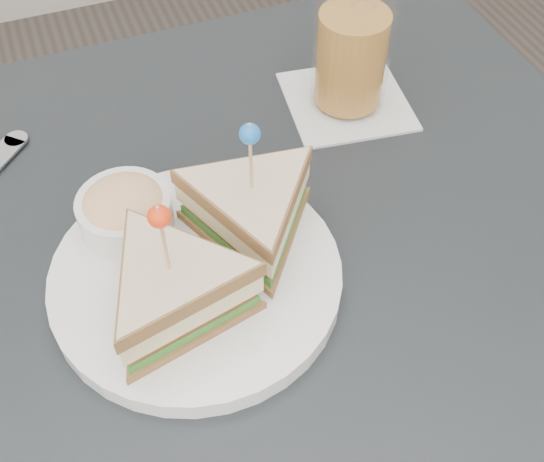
% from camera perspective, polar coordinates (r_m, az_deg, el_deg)
% --- Properties ---
extents(table, '(0.80, 0.80, 0.75)m').
position_cam_1_polar(table, '(0.66, -0.50, -7.86)').
color(table, black).
rests_on(table, ground).
extents(plate_meal, '(0.31, 0.31, 0.15)m').
position_cam_1_polar(plate_meal, '(0.57, -5.95, -1.73)').
color(plate_meal, white).
rests_on(plate_meal, table).
extents(drink_set, '(0.14, 0.14, 0.16)m').
position_cam_1_polar(drink_set, '(0.73, 6.73, 15.11)').
color(drink_set, silver).
rests_on(drink_set, table).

